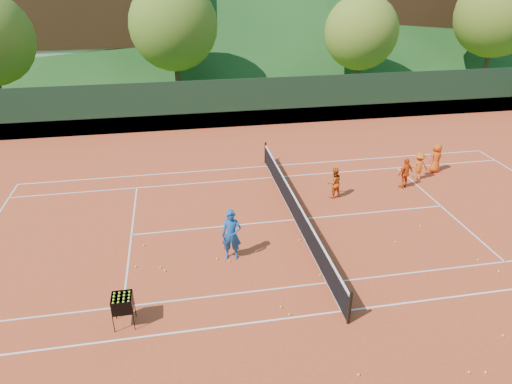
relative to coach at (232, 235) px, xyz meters
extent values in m
plane|color=#305119|center=(2.83, 2.16, -0.95)|extent=(400.00, 400.00, 0.00)
cube|color=#BF3F1E|center=(2.83, 2.16, -0.94)|extent=(40.00, 24.00, 0.02)
imported|color=#174D97|center=(0.00, 0.00, 0.00)|extent=(0.76, 0.59, 1.86)
imported|color=#D45812|center=(5.00, 3.80, -0.24)|extent=(0.77, 0.66, 1.38)
imported|color=#E65314|center=(8.49, 4.13, -0.21)|extent=(0.91, 0.62, 1.44)
imported|color=#E05213|center=(10.79, 5.52, -0.21)|extent=(0.80, 0.63, 1.45)
imported|color=orange|center=(9.53, 4.84, -0.26)|extent=(0.94, 0.65, 1.34)
sphere|color=#DEF128|center=(2.60, 0.60, -0.90)|extent=(0.07, 0.07, 0.07)
sphere|color=#DEF128|center=(6.85, -5.10, -0.90)|extent=(0.07, 0.07, 0.07)
sphere|color=#DEF128|center=(7.52, 0.75, -0.90)|extent=(0.07, 0.07, 0.07)
sphere|color=#DEF128|center=(5.60, -6.15, -0.90)|extent=(0.07, 0.07, 0.07)
sphere|color=#DEF128|center=(-3.07, 1.31, -0.90)|extent=(0.07, 0.07, 0.07)
sphere|color=#DEF128|center=(8.36, -1.71, -0.90)|extent=(0.07, 0.07, 0.07)
sphere|color=#DEF128|center=(3.50, 0.87, -0.90)|extent=(0.07, 0.07, 0.07)
sphere|color=#DEF128|center=(-0.13, -0.25, -0.90)|extent=(0.07, 0.07, 0.07)
sphere|color=#DEF128|center=(-0.53, -0.04, -0.90)|extent=(0.07, 0.07, 0.07)
sphere|color=#DEF128|center=(-2.46, -0.18, -0.90)|extent=(0.07, 0.07, 0.07)
sphere|color=#DEF128|center=(-2.31, -0.40, -0.90)|extent=(0.07, 0.07, 0.07)
sphere|color=#DEF128|center=(2.43, -5.65, -0.90)|extent=(0.07, 0.07, 0.07)
sphere|color=#DEF128|center=(5.19, -6.07, -0.90)|extent=(0.07, 0.07, 0.07)
sphere|color=#DEF128|center=(-3.29, 0.01, -0.90)|extent=(0.07, 0.07, 0.07)
sphere|color=#DEF128|center=(1.10, -2.85, -0.90)|extent=(0.07, 0.07, 0.07)
sphere|color=#DEF128|center=(2.72, -1.56, -0.90)|extent=(0.07, 0.07, 0.07)
sphere|color=#DEF128|center=(8.63, -2.45, -0.90)|extent=(0.07, 0.07, 0.07)
sphere|color=#DEF128|center=(6.06, -0.15, -0.90)|extent=(0.07, 0.07, 0.07)
sphere|color=#DEF128|center=(1.26, -3.20, -0.90)|extent=(0.07, 0.07, 0.07)
cube|color=white|center=(2.83, -3.32, -0.93)|extent=(23.77, 0.06, 0.00)
cube|color=white|center=(2.83, 7.65, -0.93)|extent=(23.77, 0.06, 0.00)
cube|color=silver|center=(2.83, -1.95, -0.93)|extent=(23.77, 0.06, 0.00)
cube|color=white|center=(2.83, 6.28, -0.93)|extent=(23.77, 0.06, 0.00)
cube|color=white|center=(-3.57, 2.16, -0.93)|extent=(0.06, 8.23, 0.00)
cube|color=white|center=(9.23, 2.16, -0.93)|extent=(0.06, 8.23, 0.00)
cube|color=white|center=(2.83, 2.16, -0.93)|extent=(12.80, 0.06, 0.00)
cube|color=white|center=(2.83, 2.16, -0.93)|extent=(0.06, 10.97, 0.00)
cube|color=black|center=(2.83, 2.16, -0.48)|extent=(0.03, 11.97, 0.90)
cube|color=white|center=(2.83, 2.16, -0.01)|extent=(0.05, 11.97, 0.06)
cylinder|color=black|center=(2.83, -3.82, -0.38)|extent=(0.10, 0.10, 1.10)
cylinder|color=black|center=(2.83, 8.15, -0.38)|extent=(0.10, 0.10, 1.10)
cube|color=black|center=(2.83, 14.16, 0.57)|extent=(40.00, 0.05, 3.00)
cube|color=#195A28|center=(2.83, 14.16, -0.43)|extent=(40.40, 0.05, 1.00)
cylinder|color=black|center=(-3.71, -3.00, -0.66)|extent=(0.02, 0.02, 0.55)
cylinder|color=black|center=(-3.16, -3.00, -0.66)|extent=(0.02, 0.02, 0.55)
cylinder|color=black|center=(-3.71, -2.45, -0.66)|extent=(0.02, 0.02, 0.55)
cylinder|color=black|center=(-3.16, -2.45, -0.66)|extent=(0.02, 0.02, 0.55)
cube|color=black|center=(-3.43, -2.72, -0.38)|extent=(0.55, 0.55, 0.02)
cube|color=black|center=(-3.43, -3.00, -0.16)|extent=(0.55, 0.02, 0.45)
cube|color=black|center=(-3.43, -2.45, -0.16)|extent=(0.55, 0.02, 0.45)
cube|color=black|center=(-3.71, -2.72, -0.16)|extent=(0.02, 0.55, 0.45)
cube|color=black|center=(-3.16, -2.72, -0.16)|extent=(0.02, 0.55, 0.45)
sphere|color=#CCE526|center=(-3.64, -2.93, 0.03)|extent=(0.07, 0.07, 0.07)
sphere|color=#CCE526|center=(-3.64, -2.79, 0.03)|extent=(0.07, 0.07, 0.07)
sphere|color=#CCE526|center=(-3.64, -2.65, 0.03)|extent=(0.07, 0.07, 0.07)
sphere|color=#CCE526|center=(-3.64, -2.52, 0.03)|extent=(0.07, 0.07, 0.07)
sphere|color=#CCE526|center=(-3.50, -2.93, 0.03)|extent=(0.07, 0.07, 0.07)
sphere|color=#CCE526|center=(-3.50, -2.79, 0.03)|extent=(0.07, 0.07, 0.07)
sphere|color=#CCE526|center=(-3.50, -2.65, 0.03)|extent=(0.07, 0.07, 0.07)
sphere|color=#CCE526|center=(-3.50, -2.52, 0.03)|extent=(0.07, 0.07, 0.07)
sphere|color=#CCE526|center=(-3.36, -2.93, 0.03)|extent=(0.07, 0.07, 0.07)
sphere|color=#CCE526|center=(-3.36, -2.79, 0.03)|extent=(0.07, 0.07, 0.07)
sphere|color=#CCE526|center=(-3.36, -2.65, 0.03)|extent=(0.07, 0.07, 0.07)
sphere|color=#CCE526|center=(-3.36, -2.52, 0.03)|extent=(0.07, 0.07, 0.07)
sphere|color=#CCE526|center=(-3.23, -2.93, 0.03)|extent=(0.07, 0.07, 0.07)
sphere|color=#CCE526|center=(-3.23, -2.79, 0.03)|extent=(0.07, 0.07, 0.07)
sphere|color=#CCE526|center=(-3.23, -2.65, 0.03)|extent=(0.07, 0.07, 0.07)
sphere|color=#CCE526|center=(-3.23, -2.52, 0.03)|extent=(0.07, 0.07, 0.07)
cube|color=beige|center=(-7.17, 32.16, 0.49)|extent=(12.00, 9.00, 2.88)
cube|color=#351C0E|center=(-7.17, 32.16, 4.17)|extent=(12.24, 9.18, 4.48)
cube|color=beige|center=(8.83, 36.16, 0.31)|extent=(11.00, 8.00, 2.52)
cube|color=#3A2210|center=(8.83, 36.16, 3.53)|extent=(11.22, 8.16, 3.92)
cube|color=beige|center=(22.83, 32.16, 0.40)|extent=(10.00, 8.00, 2.70)
cube|color=#351B0E|center=(22.83, 32.16, 3.85)|extent=(10.20, 8.16, 4.20)
cylinder|color=#41291A|center=(-13.17, 20.16, 0.40)|extent=(0.36, 0.36, 2.70)
cylinder|color=#3E2818|center=(-1.17, 22.16, 0.49)|extent=(0.36, 0.36, 2.88)
sphere|color=#426D1D|center=(-1.17, 22.16, 4.25)|extent=(6.40, 6.40, 6.40)
cylinder|color=#3F2819|center=(12.83, 21.16, 0.31)|extent=(0.36, 0.36, 2.52)
sphere|color=#537820|center=(12.83, 21.16, 3.60)|extent=(5.60, 5.60, 5.60)
cylinder|color=#422B1A|center=(24.83, 22.16, 0.58)|extent=(0.36, 0.36, 3.06)
sphere|color=#53721E|center=(24.83, 22.16, 4.57)|extent=(6.80, 6.80, 6.80)
camera|label=1|loc=(-1.55, -13.16, 8.29)|focal=32.00mm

